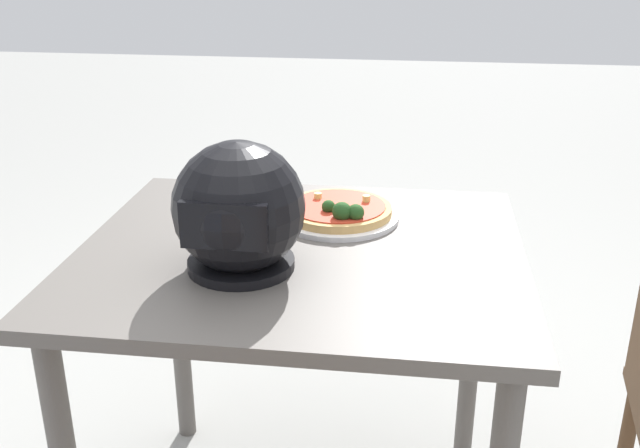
# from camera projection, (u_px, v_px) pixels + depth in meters

# --- Properties ---
(dining_table) EXTENTS (0.93, 0.81, 0.78)m
(dining_table) POSITION_uv_depth(u_px,v_px,m) (301.00, 295.00, 1.59)
(dining_table) COLOR #5B5651
(dining_table) RESTS_ON ground
(pizza_plate) EXTENTS (0.28, 0.28, 0.01)m
(pizza_plate) POSITION_uv_depth(u_px,v_px,m) (337.00, 216.00, 1.70)
(pizza_plate) COLOR white
(pizza_plate) RESTS_ON dining_table
(pizza) EXTENTS (0.25, 0.25, 0.06)m
(pizza) POSITION_uv_depth(u_px,v_px,m) (338.00, 210.00, 1.68)
(pizza) COLOR tan
(pizza) RESTS_ON pizza_plate
(motorcycle_helmet) EXTENTS (0.26, 0.26, 0.26)m
(motorcycle_helmet) POSITION_uv_depth(u_px,v_px,m) (239.00, 210.00, 1.41)
(motorcycle_helmet) COLOR black
(motorcycle_helmet) RESTS_ON dining_table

